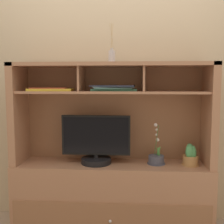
{
  "coord_description": "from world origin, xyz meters",
  "views": [
    {
      "loc": [
        0.16,
        -2.34,
        1.28
      ],
      "look_at": [
        0.0,
        0.0,
        1.02
      ],
      "focal_mm": 44.74,
      "sensor_mm": 36.0,
      "label": 1
    }
  ],
  "objects_px": {
    "potted_orchid": "(156,159)",
    "magazine_stack_centre": "(51,89)",
    "media_console": "(112,178)",
    "potted_fern": "(191,156)",
    "tv_monitor": "(96,143)",
    "diffuser_bottle": "(112,56)",
    "magazine_stack_left": "(113,88)"
  },
  "relations": [
    {
      "from": "potted_orchid",
      "to": "magazine_stack_centre",
      "type": "xyz_separation_m",
      "value": [
        -0.89,
        -0.06,
        0.59
      ]
    },
    {
      "from": "media_console",
      "to": "potted_orchid",
      "type": "relative_size",
      "value": 4.74
    },
    {
      "from": "potted_orchid",
      "to": "potted_fern",
      "type": "height_order",
      "value": "potted_orchid"
    },
    {
      "from": "tv_monitor",
      "to": "potted_fern",
      "type": "distance_m",
      "value": 0.81
    },
    {
      "from": "potted_orchid",
      "to": "diffuser_bottle",
      "type": "distance_m",
      "value": 0.94
    },
    {
      "from": "potted_fern",
      "to": "magazine_stack_left",
      "type": "xyz_separation_m",
      "value": [
        -0.65,
        -0.0,
        0.57
      ]
    },
    {
      "from": "media_console",
      "to": "magazine_stack_left",
      "type": "height_order",
      "value": "media_console"
    },
    {
      "from": "tv_monitor",
      "to": "media_console",
      "type": "bearing_deg",
      "value": 8.5
    },
    {
      "from": "magazine_stack_centre",
      "to": "diffuser_bottle",
      "type": "distance_m",
      "value": 0.58
    },
    {
      "from": "tv_monitor",
      "to": "diffuser_bottle",
      "type": "bearing_deg",
      "value": -5.78
    },
    {
      "from": "media_console",
      "to": "potted_orchid",
      "type": "height_order",
      "value": "media_console"
    },
    {
      "from": "media_console",
      "to": "diffuser_bottle",
      "type": "distance_m",
      "value": 1.04
    },
    {
      "from": "magazine_stack_left",
      "to": "magazine_stack_centre",
      "type": "height_order",
      "value": "magazine_stack_left"
    },
    {
      "from": "potted_orchid",
      "to": "diffuser_bottle",
      "type": "relative_size",
      "value": 1.13
    },
    {
      "from": "potted_fern",
      "to": "tv_monitor",
      "type": "bearing_deg",
      "value": 179.98
    },
    {
      "from": "magazine_stack_left",
      "to": "diffuser_bottle",
      "type": "bearing_deg",
      "value": -132.43
    },
    {
      "from": "tv_monitor",
      "to": "potted_orchid",
      "type": "distance_m",
      "value": 0.53
    },
    {
      "from": "potted_fern",
      "to": "magazine_stack_left",
      "type": "bearing_deg",
      "value": -179.96
    },
    {
      "from": "magazine_stack_left",
      "to": "potted_orchid",
      "type": "bearing_deg",
      "value": 3.04
    },
    {
      "from": "potted_fern",
      "to": "magazine_stack_left",
      "type": "relative_size",
      "value": 0.47
    },
    {
      "from": "potted_orchid",
      "to": "tv_monitor",
      "type": "bearing_deg",
      "value": -177.92
    },
    {
      "from": "magazine_stack_centre",
      "to": "potted_fern",
      "type": "bearing_deg",
      "value": 1.87
    },
    {
      "from": "potted_fern",
      "to": "magazine_stack_left",
      "type": "distance_m",
      "value": 0.87
    },
    {
      "from": "tv_monitor",
      "to": "potted_fern",
      "type": "height_order",
      "value": "tv_monitor"
    },
    {
      "from": "media_console",
      "to": "tv_monitor",
      "type": "relative_size",
      "value": 2.87
    },
    {
      "from": "magazine_stack_centre",
      "to": "tv_monitor",
      "type": "bearing_deg",
      "value": 5.9
    },
    {
      "from": "tv_monitor",
      "to": "diffuser_bottle",
      "type": "height_order",
      "value": "diffuser_bottle"
    },
    {
      "from": "tv_monitor",
      "to": "diffuser_bottle",
      "type": "relative_size",
      "value": 1.86
    },
    {
      "from": "tv_monitor",
      "to": "magazine_stack_left",
      "type": "relative_size",
      "value": 1.5
    },
    {
      "from": "tv_monitor",
      "to": "magazine_stack_centre",
      "type": "relative_size",
      "value": 1.57
    },
    {
      "from": "potted_fern",
      "to": "diffuser_bottle",
      "type": "distance_m",
      "value": 1.07
    },
    {
      "from": "media_console",
      "to": "magazine_stack_centre",
      "type": "xyz_separation_m",
      "value": [
        -0.51,
        -0.06,
        0.77
      ]
    }
  ]
}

